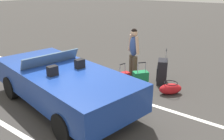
{
  "coord_description": "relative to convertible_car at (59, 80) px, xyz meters",
  "views": [
    {
      "loc": [
        -4.12,
        3.58,
        2.84
      ],
      "look_at": [
        -0.68,
        -1.09,
        0.75
      ],
      "focal_mm": 37.9,
      "sensor_mm": 36.0,
      "label": 1
    }
  ],
  "objects": [
    {
      "name": "lot_line_near",
      "position": [
        -0.21,
        -1.23,
        -0.59
      ],
      "size": [
        18.0,
        0.12,
        0.01
      ],
      "primitive_type": "cube",
      "color": "silver",
      "rests_on": "ground_plane"
    },
    {
      "name": "suitcase_large_black",
      "position": [
        -1.57,
        -2.68,
        -0.22
      ],
      "size": [
        0.45,
        0.55,
        1.07
      ],
      "rotation": [
        0.0,
        0.0,
        0.41
      ],
      "color": "black",
      "rests_on": "ground_plane"
    },
    {
      "name": "lot_line_mid",
      "position": [
        -0.21,
        1.47,
        -0.59
      ],
      "size": [
        18.0,
        0.12,
        0.01
      ],
      "primitive_type": "cube",
      "color": "silver",
      "rests_on": "ground_plane"
    },
    {
      "name": "suitcase_small_carryon",
      "position": [
        -0.87,
        -1.63,
        -0.34
      ],
      "size": [
        0.29,
        0.38,
        0.76
      ],
      "rotation": [
        0.0,
        0.0,
        2.86
      ],
      "color": "red",
      "rests_on": "ground_plane"
    },
    {
      "name": "suitcase_medium_bright",
      "position": [
        -1.37,
        -1.7,
        -0.28
      ],
      "size": [
        0.44,
        0.46,
        0.92
      ],
      "rotation": [
        0.0,
        0.0,
        5.61
      ],
      "color": "#19723F",
      "rests_on": "ground_plane"
    },
    {
      "name": "ground_plane",
      "position": [
        -0.21,
        0.04,
        -0.59
      ],
      "size": [
        80.0,
        80.0,
        0.0
      ],
      "primitive_type": "plane",
      "color": "#383533"
    },
    {
      "name": "convertible_car",
      "position": [
        0.0,
        0.0,
        0.0
      ],
      "size": [
        4.39,
        2.48,
        1.24
      ],
      "rotation": [
        0.0,
        0.0,
        -0.19
      ],
      "color": "navy",
      "rests_on": "ground_plane"
    },
    {
      "name": "traveler_person",
      "position": [
        -0.77,
        -2.3,
        0.34
      ],
      "size": [
        0.57,
        0.37,
        1.65
      ],
      "rotation": [
        0.0,
        0.0,
        1.06
      ],
      "color": "#4C3F2D",
      "rests_on": "ground_plane"
    },
    {
      "name": "duffel_bag",
      "position": [
        -2.1,
        -2.11,
        -0.43
      ],
      "size": [
        0.66,
        0.67,
        0.34
      ],
      "rotation": [
        0.0,
        0.0,
        0.82
      ],
      "color": "red",
      "rests_on": "ground_plane"
    }
  ]
}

